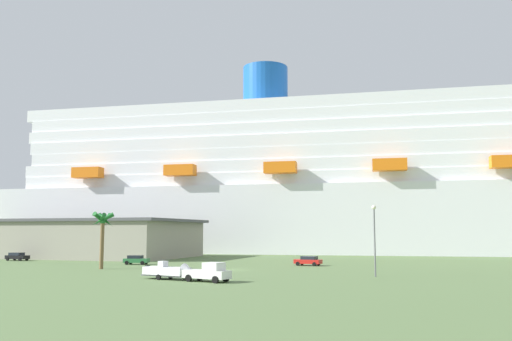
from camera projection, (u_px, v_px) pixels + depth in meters
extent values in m
plane|color=#567042|center=(283.00, 260.00, 108.28)|extent=(600.00, 600.00, 0.00)
cube|color=white|center=(389.00, 220.00, 144.61)|extent=(228.52, 57.28, 17.55)
cylinder|color=white|center=(19.00, 222.00, 169.10)|extent=(39.06, 39.06, 17.55)
cube|color=white|center=(388.00, 181.00, 145.79)|extent=(201.24, 51.83, 3.27)
cube|color=white|center=(371.00, 170.00, 147.14)|extent=(193.05, 50.37, 3.27)
cube|color=white|center=(354.00, 159.00, 148.49)|extent=(180.93, 48.57, 3.27)
cube|color=white|center=(337.00, 147.00, 149.84)|extent=(173.18, 47.62, 3.27)
cube|color=white|center=(321.00, 136.00, 151.19)|extent=(165.95, 46.03, 3.27)
cube|color=white|center=(305.00, 126.00, 152.54)|extent=(155.92, 44.20, 3.27)
cube|color=white|center=(289.00, 115.00, 153.89)|extent=(150.55, 43.38, 3.27)
cylinder|color=#1959B2|center=(265.00, 89.00, 156.27)|extent=(14.06, 14.06, 12.72)
cube|color=orange|center=(88.00, 173.00, 145.14)|extent=(8.27, 3.95, 2.80)
cube|color=orange|center=(180.00, 170.00, 139.43)|extent=(8.27, 3.95, 2.80)
cube|color=orange|center=(280.00, 168.00, 133.71)|extent=(8.27, 3.95, 2.80)
cube|color=orange|center=(390.00, 165.00, 128.00)|extent=(8.27, 3.95, 2.80)
cube|color=orange|center=(509.00, 162.00, 122.28)|extent=(8.27, 3.95, 2.80)
cube|color=gray|center=(61.00, 240.00, 123.00)|extent=(59.27, 27.11, 7.74)
cube|color=#4C4C51|center=(61.00, 221.00, 123.48)|extent=(61.64, 28.19, 0.60)
cube|color=white|center=(207.00, 274.00, 60.97)|extent=(5.91, 3.27, 0.90)
cube|color=white|center=(214.00, 266.00, 60.54)|extent=(2.39, 2.26, 0.90)
cube|color=#26333F|center=(219.00, 267.00, 60.18)|extent=(0.49, 1.66, 0.63)
cylinder|color=black|center=(226.00, 278.00, 60.74)|extent=(0.84, 0.46, 0.80)
cylinder|color=black|center=(215.00, 280.00, 59.05)|extent=(0.84, 0.46, 0.80)
cylinder|color=black|center=(199.00, 277.00, 62.70)|extent=(0.84, 0.46, 0.80)
cylinder|color=black|center=(189.00, 278.00, 61.01)|extent=(0.84, 0.46, 0.80)
cube|color=#595960|center=(167.00, 275.00, 64.03)|extent=(6.66, 3.39, 0.16)
cube|color=#595960|center=(191.00, 277.00, 62.06)|extent=(2.06, 0.61, 0.10)
cylinder|color=black|center=(171.00, 276.00, 65.08)|extent=(0.67, 0.37, 0.64)
cylinder|color=black|center=(159.00, 277.00, 63.26)|extent=(0.67, 0.37, 0.64)
cube|color=white|center=(167.00, 271.00, 64.09)|extent=(6.15, 3.47, 0.90)
cone|color=white|center=(188.00, 272.00, 62.37)|extent=(1.62, 2.17, 1.94)
cube|color=silver|center=(163.00, 264.00, 64.49)|extent=(1.01, 1.16, 0.70)
cube|color=black|center=(147.00, 270.00, 65.72)|extent=(0.47, 0.57, 1.10)
cylinder|color=brown|center=(102.00, 245.00, 82.17)|extent=(0.60, 0.60, 7.38)
cone|color=#1E6628|center=(105.00, 220.00, 82.53)|extent=(1.17, 3.54, 2.14)
cone|color=#1E6628|center=(105.00, 220.00, 82.90)|extent=(3.45, 2.04, 2.19)
cone|color=#1E6628|center=(103.00, 220.00, 82.99)|extent=(3.27, 2.13, 2.53)
cone|color=#1E6628|center=(101.00, 220.00, 82.74)|extent=(0.88, 3.40, 2.41)
cone|color=#1E6628|center=(100.00, 220.00, 82.36)|extent=(3.27, 2.58, 2.03)
cone|color=#1E6628|center=(103.00, 220.00, 82.22)|extent=(3.20, 2.57, 2.26)
sphere|color=#1E6628|center=(103.00, 220.00, 82.59)|extent=(1.10, 1.10, 1.10)
cylinder|color=slate|center=(375.00, 243.00, 68.18)|extent=(0.20, 0.20, 8.49)
sphere|color=#F9F2CC|center=(374.00, 207.00, 68.69)|extent=(0.56, 0.56, 0.56)
cube|color=black|center=(17.00, 257.00, 105.68)|extent=(4.75, 2.03, 0.70)
cube|color=#1E232D|center=(17.00, 254.00, 105.84)|extent=(2.69, 1.75, 0.55)
cylinder|color=black|center=(27.00, 259.00, 105.94)|extent=(0.67, 0.25, 0.66)
cylinder|color=black|center=(20.00, 259.00, 104.26)|extent=(0.67, 0.25, 0.66)
cylinder|color=black|center=(15.00, 259.00, 107.03)|extent=(0.67, 0.25, 0.66)
cylinder|color=black|center=(8.00, 259.00, 105.35)|extent=(0.67, 0.25, 0.66)
cube|color=#2D723F|center=(136.00, 261.00, 93.23)|extent=(4.49, 2.68, 0.70)
cube|color=#1E232D|center=(135.00, 257.00, 93.32)|extent=(2.64, 2.14, 0.55)
cylinder|color=black|center=(146.00, 262.00, 93.96)|extent=(0.69, 0.34, 0.66)
cylinder|color=black|center=(142.00, 263.00, 92.06)|extent=(0.69, 0.34, 0.66)
cylinder|color=black|center=(131.00, 262.00, 94.31)|extent=(0.69, 0.34, 0.66)
cylinder|color=black|center=(127.00, 263.00, 92.41)|extent=(0.69, 0.34, 0.66)
cube|color=red|center=(308.00, 262.00, 90.05)|extent=(4.68, 2.58, 0.70)
cube|color=#1E232D|center=(309.00, 258.00, 90.02)|extent=(2.72, 2.10, 0.55)
cylinder|color=black|center=(298.00, 264.00, 89.80)|extent=(0.69, 0.32, 0.66)
cylinder|color=black|center=(302.00, 263.00, 91.53)|extent=(0.69, 0.32, 0.66)
cylinder|color=black|center=(314.00, 264.00, 88.50)|extent=(0.69, 0.32, 0.66)
cylinder|color=black|center=(318.00, 264.00, 90.23)|extent=(0.69, 0.32, 0.66)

